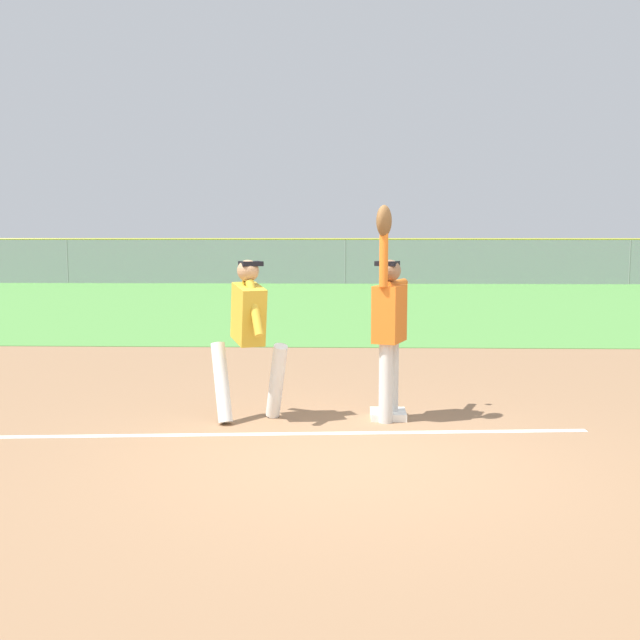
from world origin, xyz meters
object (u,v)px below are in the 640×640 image
at_px(fielder, 389,317).
at_px(parked_car_red, 353,263).
at_px(first_base, 388,414).
at_px(baseball, 387,221).
at_px(parked_car_white, 237,263).
at_px(runner, 249,329).
at_px(parked_car_blue, 465,263).

relative_size(fielder, parked_car_red, 0.50).
bearing_deg(first_base, parked_car_red, 90.04).
relative_size(baseball, parked_car_red, 0.02).
relative_size(first_base, fielder, 0.17).
height_order(baseball, parked_car_red, baseball).
bearing_deg(parked_car_red, parked_car_white, -174.74).
xyz_separation_m(runner, parked_car_white, (-3.89, 26.26, -0.32)).
xyz_separation_m(fielder, runner, (-1.48, -0.06, -0.12)).
bearing_deg(runner, parked_car_red, 63.00).
xyz_separation_m(first_base, baseball, (-0.02, 0.25, 2.09)).
relative_size(runner, parked_car_red, 0.37).
bearing_deg(fielder, runner, 23.13).
height_order(first_base, parked_car_white, parked_car_white).
height_order(parked_car_white, parked_car_blue, same).
bearing_deg(baseball, first_base, -84.82).
height_order(baseball, parked_car_white, baseball).
height_order(runner, parked_car_white, runner).
distance_m(parked_car_red, parked_car_blue, 5.11).
relative_size(runner, baseball, 23.24).
height_order(fielder, runner, fielder).
bearing_deg(parked_car_white, first_base, -78.56).
bearing_deg(first_base, runner, -173.58).
bearing_deg(parked_car_blue, first_base, -100.75).
bearing_deg(first_base, baseball, 95.18).
relative_size(baseball, parked_car_blue, 0.02).
bearing_deg(parked_car_white, runner, -81.79).
xyz_separation_m(baseball, parked_car_white, (-5.36, 25.84, -1.45)).
height_order(fielder, parked_car_blue, fielder).
relative_size(parked_car_red, parked_car_blue, 1.04).
bearing_deg(parked_car_blue, fielder, -100.73).
bearing_deg(runner, first_base, -17.36).
relative_size(baseball, parked_car_white, 0.02).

